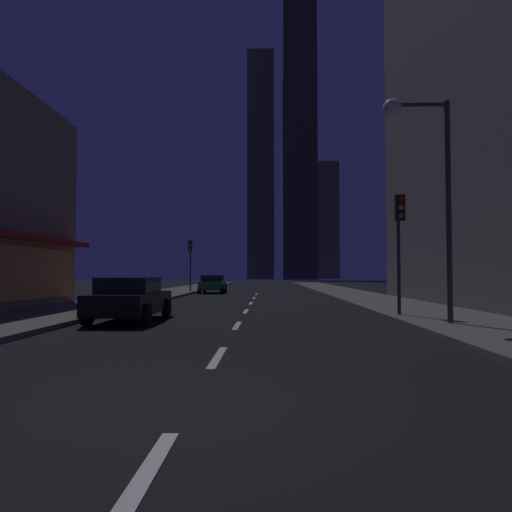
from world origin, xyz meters
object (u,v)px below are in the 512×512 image
(traffic_light_near_right, at_px, (399,227))
(traffic_light_far_left, at_px, (190,254))
(street_lamp_right, at_px, (419,154))
(car_parked_near, at_px, (130,299))
(fire_hydrant_far_left, at_px, (156,292))
(car_parked_far, at_px, (213,284))

(traffic_light_near_right, xyz_separation_m, traffic_light_far_left, (-11.00, 21.29, 0.00))
(traffic_light_near_right, distance_m, street_lamp_right, 3.18)
(car_parked_near, xyz_separation_m, fire_hydrant_far_left, (-2.30, 12.73, -0.29))
(fire_hydrant_far_left, relative_size, street_lamp_right, 0.10)
(traffic_light_far_left, bearing_deg, fire_hydrant_far_left, -92.38)
(fire_hydrant_far_left, relative_size, traffic_light_far_left, 0.16)
(traffic_light_far_left, xyz_separation_m, street_lamp_right, (10.88, -23.86, 1.87))
(fire_hydrant_far_left, bearing_deg, car_parked_near, -79.76)
(car_parked_far, height_order, street_lamp_right, street_lamp_right)
(traffic_light_near_right, relative_size, traffic_light_far_left, 1.00)
(traffic_light_far_left, bearing_deg, car_parked_near, -85.14)
(car_parked_near, distance_m, fire_hydrant_far_left, 12.94)
(car_parked_far, bearing_deg, traffic_light_near_right, -66.61)
(fire_hydrant_far_left, relative_size, traffic_light_near_right, 0.16)
(traffic_light_near_right, relative_size, street_lamp_right, 0.64)
(car_parked_near, distance_m, car_parked_far, 22.08)
(car_parked_near, xyz_separation_m, traffic_light_far_left, (-1.90, 22.34, 2.45))
(traffic_light_far_left, bearing_deg, traffic_light_near_right, -62.68)
(car_parked_far, bearing_deg, street_lamp_right, -69.17)
(fire_hydrant_far_left, xyz_separation_m, traffic_light_far_left, (0.40, 9.60, 2.74))
(fire_hydrant_far_left, bearing_deg, street_lamp_right, -51.64)
(car_parked_far, bearing_deg, traffic_light_far_left, 172.39)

